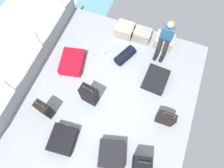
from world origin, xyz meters
name	(u,v)px	position (x,y,z in m)	size (l,w,h in m)	color
ground_plane	(108,101)	(0.00, 0.00, -0.03)	(4.40, 5.20, 0.06)	gray
gunwale_port	(33,71)	(-2.17, 0.00, 0.23)	(0.06, 5.20, 0.45)	gray
railing_port	(24,60)	(-2.17, 0.00, 0.78)	(0.04, 4.20, 1.02)	silver
cargo_crate_0	(125,30)	(-0.30, 2.18, 0.17)	(0.54, 0.47, 0.35)	#9E9989
cargo_crate_1	(142,35)	(0.24, 2.18, 0.18)	(0.52, 0.39, 0.35)	gray
cargo_crate_2	(164,41)	(0.90, 2.19, 0.19)	(0.55, 0.44, 0.38)	#9E9989
passenger_seated	(165,38)	(0.90, 2.01, 0.56)	(0.34, 0.66, 1.08)	#26598C
suitcase_0	(112,154)	(0.57, -1.23, 0.13)	(0.74, 0.76, 0.26)	black
suitcase_1	(89,95)	(-0.44, -0.13, 0.34)	(0.45, 0.31, 0.79)	black
suitcase_2	(72,62)	(-1.33, 0.66, 0.12)	(0.75, 0.89, 0.25)	#B70C1E
suitcase_3	(63,139)	(-0.64, -1.33, 0.12)	(0.64, 0.72, 0.24)	black
suitcase_4	(156,79)	(1.01, 0.97, 0.11)	(0.64, 0.75, 0.22)	black
suitcase_5	(142,163)	(1.26, -1.18, 0.28)	(0.43, 0.34, 0.67)	black
suitcase_6	(44,109)	(-1.33, -0.85, 0.30)	(0.40, 0.28, 0.78)	black
suitcase_7	(166,119)	(1.51, -0.02, 0.26)	(0.42, 0.19, 0.71)	black
duffel_bag	(125,55)	(-0.01, 1.37, 0.14)	(0.52, 0.68, 0.41)	black
paper_cup	(103,53)	(-0.64, 1.28, 0.05)	(0.08, 0.08, 0.10)	white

